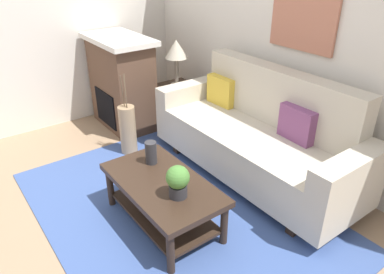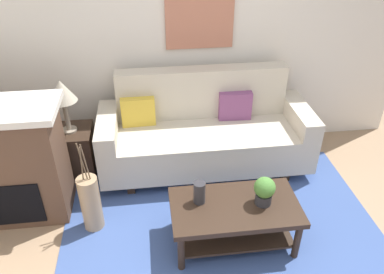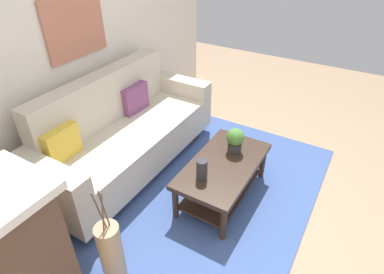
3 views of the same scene
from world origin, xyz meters
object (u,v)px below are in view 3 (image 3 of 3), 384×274
at_px(throw_pillow_mustard, 61,144).
at_px(potted_plant_tabletop, 235,140).
at_px(couch, 125,134).
at_px(floor_vase, 111,253).
at_px(framed_painting, 75,27).
at_px(throw_pillow_plum, 134,98).
at_px(tabletop_vase, 202,169).
at_px(coffee_table, 223,172).
at_px(side_table, 11,232).

relative_size(throw_pillow_mustard, potted_plant_tabletop, 1.37).
distance_m(couch, floor_vase, 1.45).
bearing_deg(floor_vase, framed_painting, 48.03).
bearing_deg(throw_pillow_plum, tabletop_vase, -115.07).
xyz_separation_m(throw_pillow_mustard, coffee_table, (0.79, -1.30, -0.37)).
relative_size(coffee_table, potted_plant_tabletop, 4.20).
height_order(couch, side_table, couch).
relative_size(throw_pillow_plum, framed_painting, 0.50).
relative_size(couch, throw_pillow_mustard, 6.29).
bearing_deg(coffee_table, throw_pillow_mustard, 121.37).
bearing_deg(tabletop_vase, coffee_table, -14.93).
bearing_deg(potted_plant_tabletop, throw_pillow_plum, 88.50).
relative_size(couch, tabletop_vase, 11.14).
bearing_deg(coffee_table, tabletop_vase, 165.07).
distance_m(floor_vase, framed_painting, 2.15).
distance_m(throw_pillow_mustard, potted_plant_tabletop, 1.66).
distance_m(tabletop_vase, side_table, 1.66).
bearing_deg(side_table, potted_plant_tabletop, -34.19).
bearing_deg(potted_plant_tabletop, side_table, 145.81).
bearing_deg(framed_painting, coffee_table, -87.14).
bearing_deg(couch, side_table, 179.44).
bearing_deg(throw_pillow_mustard, floor_vase, -115.76).
relative_size(coffee_table, framed_painting, 1.52).
distance_m(coffee_table, framed_painting, 2.04).
distance_m(potted_plant_tabletop, side_table, 2.14).
bearing_deg(throw_pillow_mustard, throw_pillow_plum, 0.00).
bearing_deg(floor_vase, tabletop_vase, -14.89).
relative_size(side_table, framed_painting, 0.77).
distance_m(coffee_table, floor_vase, 1.30).
bearing_deg(throw_pillow_mustard, coffee_table, -58.63).
xyz_separation_m(couch, framed_painting, (-0.00, 0.47, 1.10)).
bearing_deg(tabletop_vase, floor_vase, 165.11).
relative_size(throw_pillow_plum, coffee_table, 0.33).
height_order(coffee_table, framed_painting, framed_painting).
bearing_deg(tabletop_vase, potted_plant_tabletop, -9.03).
xyz_separation_m(couch, throw_pillow_mustard, (-0.71, 0.13, 0.25)).
height_order(throw_pillow_mustard, throw_pillow_plum, same).
height_order(throw_pillow_plum, side_table, throw_pillow_plum).
bearing_deg(side_table, couch, -0.56).
bearing_deg(couch, floor_vase, -144.49).
height_order(couch, throw_pillow_plum, couch).
relative_size(potted_plant_tabletop, floor_vase, 0.46).
xyz_separation_m(couch, side_table, (-1.43, 0.01, -0.15)).
bearing_deg(couch, coffee_table, -86.00).
xyz_separation_m(couch, coffee_table, (0.08, -1.17, -0.12)).
bearing_deg(potted_plant_tabletop, floor_vase, 167.18).
xyz_separation_m(tabletop_vase, potted_plant_tabletop, (0.53, -0.08, 0.04)).
bearing_deg(potted_plant_tabletop, framed_painting, 101.02).
relative_size(couch, framed_painting, 3.13).
bearing_deg(throw_pillow_plum, potted_plant_tabletop, -91.50).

